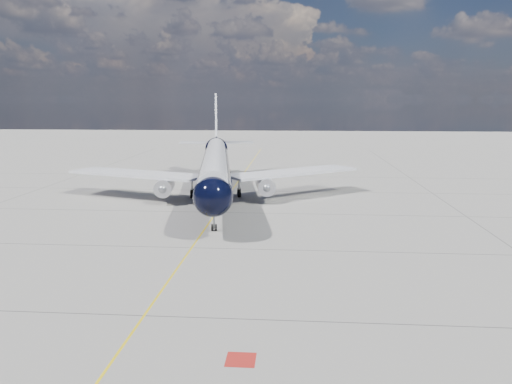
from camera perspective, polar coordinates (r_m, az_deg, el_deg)
ground at (r=66.52m, az=-3.87°, el=-1.38°), size 320.00×320.00×0.00m
taxiway_centerline at (r=61.69m, az=-4.54°, el=-2.33°), size 0.16×160.00×0.01m
red_marking at (r=28.10m, az=-1.76°, el=-18.60°), size 1.60×1.60×0.01m
main_airliner at (r=70.61m, az=-4.67°, el=3.08°), size 41.66×51.13×14.80m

